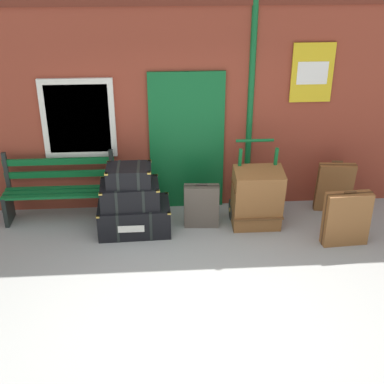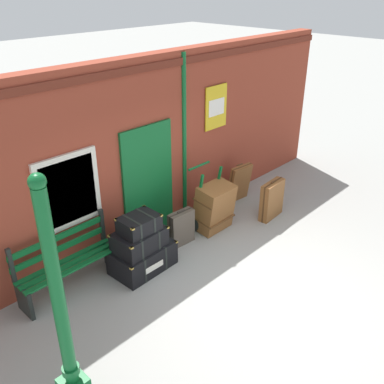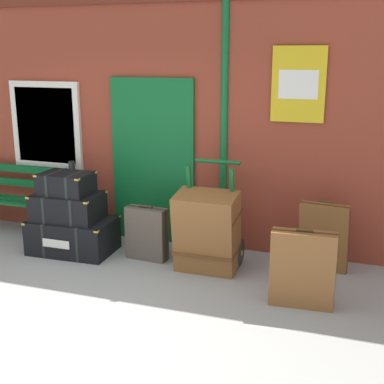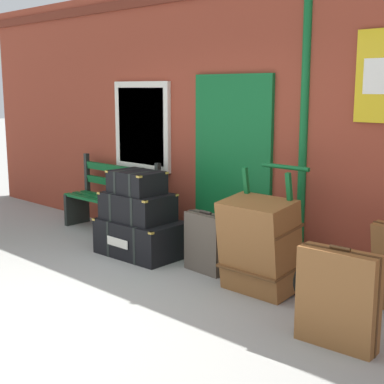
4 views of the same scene
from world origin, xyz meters
TOP-DOWN VIEW (x-y plane):
  - ground_plane at (0.00, 0.00)m, footprint 60.00×60.00m
  - brick_facade at (-0.01, 2.60)m, footprint 10.40×0.35m
  - lamp_post at (-2.90, 0.33)m, footprint 0.28×0.28m
  - platform_bench at (-1.82, 2.16)m, footprint 1.60×0.43m
  - steamer_trunk_base at (-0.73, 1.72)m, footprint 1.03×0.68m
  - steamer_trunk_middle at (-0.78, 1.71)m, footprint 0.83×0.59m
  - steamer_trunk_top at (-0.78, 1.70)m, footprint 0.61×0.46m
  - porters_trolley at (1.00, 1.87)m, footprint 0.71×0.58m
  - large_brown_trunk at (1.00, 1.69)m, footprint 0.70×0.55m
  - suitcase_olive at (2.13, 1.18)m, footprint 0.63×0.23m
  - suitcase_brown at (0.23, 1.79)m, footprint 0.51×0.21m
  - suitcase_cream at (2.25, 2.08)m, footprint 0.56×0.31m

SIDE VIEW (x-z plane):
  - ground_plane at x=0.00m, z-range 0.00..0.00m
  - steamer_trunk_base at x=-0.73m, z-range 0.00..0.42m
  - porters_trolley at x=1.00m, z-range -0.33..0.87m
  - suitcase_brown at x=0.23m, z-range -0.02..0.66m
  - suitcase_olive at x=2.13m, z-range -0.02..0.78m
  - suitcase_cream at x=2.25m, z-range -0.01..0.82m
  - platform_bench at x=-1.82m, z-range -0.06..0.95m
  - large_brown_trunk at x=1.00m, z-range 0.00..0.93m
  - steamer_trunk_middle at x=-0.78m, z-range 0.42..0.74m
  - steamer_trunk_top at x=-0.78m, z-range 0.74..1.00m
  - lamp_post at x=-2.90m, z-range -0.35..2.51m
  - brick_facade at x=-0.01m, z-range 0.00..3.20m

